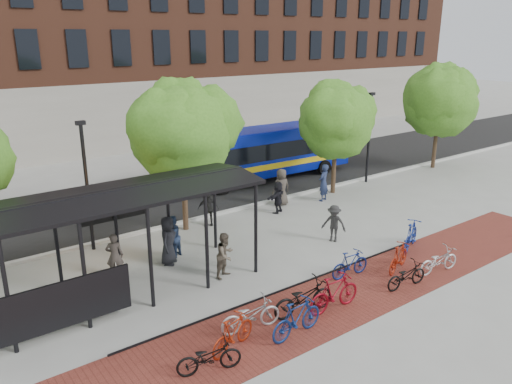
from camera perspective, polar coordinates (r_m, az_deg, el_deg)
ground at (r=21.18m, az=3.53°, el=-5.12°), size 160.00×160.00×0.00m
asphalt_street at (r=27.41m, az=-7.26°, el=0.10°), size 160.00×8.00×0.01m
curb at (r=24.14m, az=-2.57°, el=-2.06°), size 160.00×0.25×0.12m
brick_strip at (r=16.67m, az=9.43°, el=-11.94°), size 24.00×3.00×0.01m
bike_rack_rail at (r=16.45m, az=3.89°, el=-12.17°), size 12.00×0.05×0.95m
building_brick at (r=46.80m, az=-8.02°, el=19.61°), size 55.00×14.00×20.00m
bus_shelter at (r=15.97m, az=-18.06°, el=-2.15°), size 10.60×3.07×3.60m
tree_b at (r=21.02m, az=-8.35°, el=7.25°), size 5.15×4.20×6.47m
tree_c at (r=26.49m, az=9.21°, el=8.41°), size 4.66×3.80×5.92m
tree_d at (r=33.43m, az=20.33°, el=10.13°), size 5.39×4.40×6.55m
lamp_post_left at (r=20.09m, az=-18.78°, el=0.99°), size 0.35×0.20×5.12m
lamp_post_right at (r=29.00m, az=12.80°, el=6.35°), size 0.35×0.20×5.12m
bus at (r=29.11m, az=1.00°, el=4.79°), size 11.29×3.00×3.02m
bike_0 at (r=13.19m, az=-5.41°, el=-18.26°), size 1.77×1.06×0.88m
bike_1 at (r=13.88m, az=-2.66°, el=-15.84°), size 1.76×0.95×1.02m
bike_2 at (r=14.69m, az=-0.63°, el=-13.88°), size 1.93×0.96×0.97m
bike_3 at (r=14.44m, az=4.69°, el=-14.18°), size 1.91×0.67×1.13m
bike_4 at (r=15.48m, az=5.43°, el=-11.94°), size 2.15×0.98×1.09m
bike_5 at (r=15.77m, az=8.94°, el=-11.33°), size 1.97×0.63×1.17m
bike_7 at (r=17.92m, az=10.70°, el=-8.08°), size 1.66×0.58×0.98m
bike_8 at (r=17.67m, az=16.81°, el=-9.11°), size 1.74×0.77×0.88m
bike_9 at (r=18.78m, az=15.99°, el=-7.19°), size 1.75×0.97×1.02m
bike_10 at (r=19.08m, az=20.14°, el=-7.35°), size 1.83×0.87×0.92m
bike_11 at (r=20.69m, az=17.29°, el=-4.75°), size 1.97×1.27×1.15m
pedestrian_0 at (r=18.69m, az=-10.02°, el=-5.49°), size 1.05×1.05×1.84m
pedestrian_1 at (r=18.12m, az=-15.85°, el=-7.02°), size 0.70×0.60×1.63m
pedestrian_2 at (r=19.21m, az=-9.57°, el=-5.09°), size 1.02×0.95×1.67m
pedestrian_4 at (r=22.23m, az=-5.48°, el=-1.88°), size 0.99×0.79×1.57m
pedestrian_5 at (r=23.74m, az=2.51°, el=-0.59°), size 1.49×0.98×1.54m
pedestrian_6 at (r=24.75m, az=2.92°, el=0.55°), size 0.99×0.73×1.86m
pedestrian_7 at (r=25.62m, az=7.72°, el=1.07°), size 0.81×0.66×1.92m
pedestrian_8 at (r=17.53m, az=-3.51°, el=-7.20°), size 0.97×0.87×1.63m
pedestrian_9 at (r=20.67m, az=8.89°, el=-3.57°), size 1.01×1.16×1.56m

